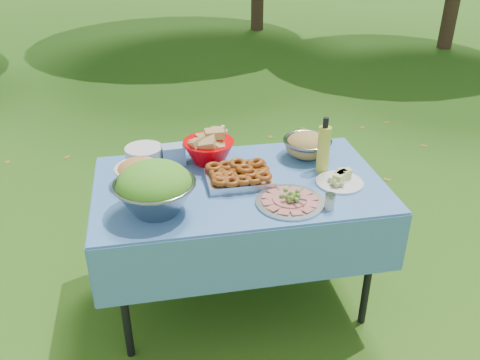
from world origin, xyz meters
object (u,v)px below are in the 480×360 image
object	(u,v)px
bread_bowl	(209,146)
oil_bottle	(324,145)
pasta_bowl_steel	(307,145)
charcuterie_platter	(290,196)
salad_bowl	(155,188)
picnic_table	(239,243)
plate_stack	(144,156)

from	to	relation	value
bread_bowl	oil_bottle	distance (m)	0.62
pasta_bowl_steel	charcuterie_platter	bearing A→B (deg)	-115.96
salad_bowl	bread_bowl	distance (m)	0.56
picnic_table	pasta_bowl_steel	bearing A→B (deg)	28.02
salad_bowl	charcuterie_platter	world-z (taller)	salad_bowl
picnic_table	salad_bowl	size ratio (longest dim) A/B	3.94
plate_stack	charcuterie_platter	xyz separation A→B (m)	(0.67, -0.54, -0.01)
plate_stack	oil_bottle	world-z (taller)	oil_bottle
salad_bowl	pasta_bowl_steel	xyz separation A→B (m)	(0.85, 0.42, -0.05)
plate_stack	bread_bowl	size ratio (longest dim) A/B	0.73
charcuterie_platter	salad_bowl	bearing A→B (deg)	175.92
oil_bottle	salad_bowl	bearing A→B (deg)	-164.64
pasta_bowl_steel	oil_bottle	size ratio (longest dim) A/B	0.88
pasta_bowl_steel	picnic_table	bearing A→B (deg)	-151.98
charcuterie_platter	bread_bowl	bearing A→B (deg)	122.08
bread_bowl	charcuterie_platter	world-z (taller)	bread_bowl
pasta_bowl_steel	oil_bottle	world-z (taller)	oil_bottle
salad_bowl	bread_bowl	world-z (taller)	salad_bowl
plate_stack	pasta_bowl_steel	bearing A→B (deg)	-4.71
plate_stack	bread_bowl	world-z (taller)	bread_bowl
plate_stack	oil_bottle	bearing A→B (deg)	-15.53
picnic_table	pasta_bowl_steel	world-z (taller)	pasta_bowl_steel
pasta_bowl_steel	bread_bowl	bearing A→B (deg)	175.99
picnic_table	oil_bottle	xyz separation A→B (m)	(0.46, 0.04, 0.53)
picnic_table	bread_bowl	bearing A→B (deg)	114.05
plate_stack	charcuterie_platter	world-z (taller)	plate_stack
oil_bottle	pasta_bowl_steel	bearing A→B (deg)	98.63
plate_stack	bread_bowl	bearing A→B (deg)	-5.79
plate_stack	charcuterie_platter	size ratio (longest dim) A/B	0.62
picnic_table	charcuterie_platter	distance (m)	0.52
picnic_table	pasta_bowl_steel	size ratio (longest dim) A/B	5.52
salad_bowl	pasta_bowl_steel	world-z (taller)	salad_bowl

